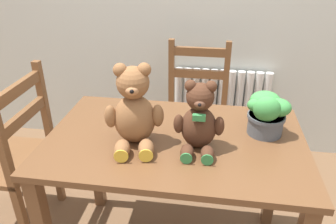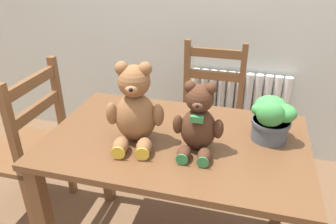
{
  "view_description": "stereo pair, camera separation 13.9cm",
  "coord_description": "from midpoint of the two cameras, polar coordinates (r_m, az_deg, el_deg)",
  "views": [
    {
      "loc": [
        0.16,
        -0.9,
        1.56
      ],
      "look_at": [
        -0.03,
        0.32,
        0.93
      ],
      "focal_mm": 35.0,
      "sensor_mm": 36.0,
      "label": 1
    },
    {
      "loc": [
        0.3,
        -0.87,
        1.56
      ],
      "look_at": [
        -0.03,
        0.32,
        0.93
      ],
      "focal_mm": 35.0,
      "sensor_mm": 36.0,
      "label": 2
    }
  ],
  "objects": [
    {
      "name": "dining_table",
      "position": [
        1.58,
        -1.33,
        -8.36
      ],
      "size": [
        1.18,
        0.75,
        0.77
      ],
      "color": "brown",
      "rests_on": "ground_plane"
    },
    {
      "name": "radiator",
      "position": [
        2.7,
        7.62,
        -0.47
      ],
      "size": [
        0.76,
        0.1,
        0.7
      ],
      "color": "silver",
      "rests_on": "ground_plane"
    },
    {
      "name": "wooden_chair_behind",
      "position": [
        2.35,
        3.16,
        -0.71
      ],
      "size": [
        0.43,
        0.41,
        0.98
      ],
      "rotation": [
        0.0,
        0.0,
        3.14
      ],
      "color": "brown",
      "rests_on": "ground_plane"
    },
    {
      "name": "teddy_bear_right",
      "position": [
        1.37,
        2.55,
        -1.56
      ],
      "size": [
        0.22,
        0.21,
        0.31
      ],
      "rotation": [
        0.0,
        0.0,
        3.17
      ],
      "color": "#472819",
      "rests_on": "dining_table"
    },
    {
      "name": "wooden_chair_side",
      "position": [
        2.1,
        -27.09,
        -6.97
      ],
      "size": [
        0.38,
        0.46,
        0.99
      ],
      "rotation": [
        0.0,
        0.0,
        1.57
      ],
      "color": "brown",
      "rests_on": "ground_plane"
    },
    {
      "name": "potted_plant",
      "position": [
        1.53,
        14.38,
        -0.14
      ],
      "size": [
        0.19,
        0.19,
        0.21
      ],
      "color": "#4C5156",
      "rests_on": "dining_table"
    },
    {
      "name": "teddy_bear_left",
      "position": [
        1.41,
        -8.75,
        0.14
      ],
      "size": [
        0.26,
        0.28,
        0.37
      ],
      "rotation": [
        0.0,
        0.0,
        3.33
      ],
      "color": "brown",
      "rests_on": "dining_table"
    }
  ]
}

